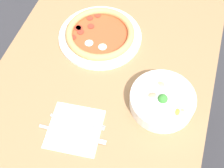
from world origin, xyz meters
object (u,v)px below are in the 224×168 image
(bowl, at_px, (162,100))
(fork, at_px, (77,121))
(knife, at_px, (69,133))
(pizza, at_px, (100,34))

(bowl, relative_size, fork, 1.17)
(bowl, height_order, knife, bowl)
(knife, bearing_deg, bowl, 34.71)
(knife, bearing_deg, fork, 78.34)
(fork, xyz_separation_m, knife, (0.05, -0.01, -0.00))
(bowl, bearing_deg, pizza, -127.26)
(bowl, bearing_deg, fork, -59.57)
(pizza, xyz_separation_m, bowl, (0.22, 0.29, 0.01))
(pizza, height_order, bowl, bowl)
(knife, bearing_deg, pizza, 92.83)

